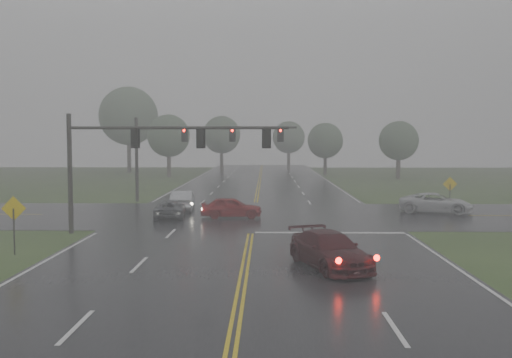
{
  "coord_description": "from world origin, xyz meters",
  "views": [
    {
      "loc": [
        0.89,
        -17.72,
        5.33
      ],
      "look_at": [
        0.27,
        16.0,
        2.97
      ],
      "focal_mm": 40.0,
      "sensor_mm": 36.0,
      "label": 1
    }
  ],
  "objects_px": {
    "sedan_maroon": "(330,268)",
    "sedan_silver": "(183,210)",
    "car_grey": "(170,218)",
    "pickup_white": "(436,213)",
    "signal_gantry_near": "(137,149)",
    "signal_gantry_far": "(187,142)",
    "sedan_red": "(231,218)"
  },
  "relations": [
    {
      "from": "sedan_red",
      "to": "signal_gantry_far",
      "type": "relative_size",
      "value": 0.3
    },
    {
      "from": "sedan_red",
      "to": "car_grey",
      "type": "bearing_deg",
      "value": 85.7
    },
    {
      "from": "sedan_silver",
      "to": "pickup_white",
      "type": "bearing_deg",
      "value": 172.54
    },
    {
      "from": "sedan_maroon",
      "to": "sedan_red",
      "type": "xyz_separation_m",
      "value": [
        -5.0,
        15.01,
        0.0
      ]
    },
    {
      "from": "sedan_red",
      "to": "car_grey",
      "type": "distance_m",
      "value": 4.17
    },
    {
      "from": "sedan_maroon",
      "to": "sedan_red",
      "type": "distance_m",
      "value": 15.82
    },
    {
      "from": "signal_gantry_near",
      "to": "signal_gantry_far",
      "type": "bearing_deg",
      "value": 88.37
    },
    {
      "from": "signal_gantry_near",
      "to": "sedan_silver",
      "type": "bearing_deg",
      "value": 84.69
    },
    {
      "from": "sedan_red",
      "to": "pickup_white",
      "type": "relative_size",
      "value": 0.8
    },
    {
      "from": "car_grey",
      "to": "pickup_white",
      "type": "distance_m",
      "value": 19.02
    },
    {
      "from": "sedan_maroon",
      "to": "car_grey",
      "type": "distance_m",
      "value": 17.6
    },
    {
      "from": "sedan_silver",
      "to": "signal_gantry_near",
      "type": "height_order",
      "value": "signal_gantry_near"
    },
    {
      "from": "sedan_silver",
      "to": "pickup_white",
      "type": "height_order",
      "value": "sedan_silver"
    },
    {
      "from": "signal_gantry_near",
      "to": "signal_gantry_far",
      "type": "height_order",
      "value": "signal_gantry_far"
    },
    {
      "from": "pickup_white",
      "to": "sedan_maroon",
      "type": "bearing_deg",
      "value": 168.22
    },
    {
      "from": "sedan_maroon",
      "to": "pickup_white",
      "type": "xyz_separation_m",
      "value": [
        9.64,
        17.81,
        0.0
      ]
    },
    {
      "from": "sedan_maroon",
      "to": "pickup_white",
      "type": "height_order",
      "value": "sedan_maroon"
    },
    {
      "from": "pickup_white",
      "to": "car_grey",
      "type": "bearing_deg",
      "value": 115.09
    },
    {
      "from": "sedan_silver",
      "to": "signal_gantry_near",
      "type": "xyz_separation_m",
      "value": [
        -0.97,
        -10.45,
        4.76
      ]
    },
    {
      "from": "car_grey",
      "to": "signal_gantry_far",
      "type": "relative_size",
      "value": 0.31
    },
    {
      "from": "pickup_white",
      "to": "signal_gantry_far",
      "type": "relative_size",
      "value": 0.38
    },
    {
      "from": "sedan_red",
      "to": "car_grey",
      "type": "height_order",
      "value": "sedan_red"
    },
    {
      "from": "pickup_white",
      "to": "signal_gantry_near",
      "type": "height_order",
      "value": "signal_gantry_near"
    },
    {
      "from": "car_grey",
      "to": "signal_gantry_far",
      "type": "bearing_deg",
      "value": -94.55
    },
    {
      "from": "sedan_red",
      "to": "signal_gantry_near",
      "type": "xyz_separation_m",
      "value": [
        -4.87,
        -6.46,
        4.76
      ]
    },
    {
      "from": "sedan_red",
      "to": "pickup_white",
      "type": "xyz_separation_m",
      "value": [
        14.64,
        2.8,
        0.0
      ]
    },
    {
      "from": "sedan_maroon",
      "to": "sedan_silver",
      "type": "bearing_deg",
      "value": 95.69
    },
    {
      "from": "sedan_red",
      "to": "sedan_silver",
      "type": "bearing_deg",
      "value": 40.05
    },
    {
      "from": "sedan_maroon",
      "to": "car_grey",
      "type": "bearing_deg",
      "value": 102.04
    },
    {
      "from": "sedan_red",
      "to": "pickup_white",
      "type": "bearing_deg",
      "value": -83.37
    },
    {
      "from": "car_grey",
      "to": "pickup_white",
      "type": "xyz_separation_m",
      "value": [
        18.81,
        2.8,
        0.0
      ]
    },
    {
      "from": "pickup_white",
      "to": "signal_gantry_near",
      "type": "relative_size",
      "value": 0.42
    }
  ]
}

